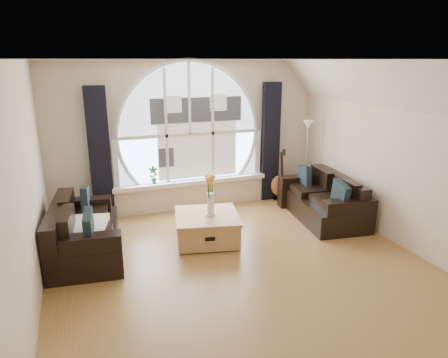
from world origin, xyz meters
TOP-DOWN VIEW (x-y plane):
  - ground at (0.00, 0.00)m, footprint 5.00×5.50m
  - ceiling at (0.00, 0.00)m, footprint 5.00×5.50m
  - wall_back at (0.00, 2.75)m, footprint 5.00×0.01m
  - wall_front at (0.00, -2.75)m, footprint 5.00×0.01m
  - wall_left at (-2.50, 0.00)m, footprint 0.01×5.50m
  - wall_right at (2.50, 0.00)m, footprint 0.01×5.50m
  - attic_slope at (2.20, 0.00)m, footprint 0.92×5.50m
  - arched_window at (0.00, 2.72)m, footprint 2.60×0.06m
  - window_sill at (0.00, 2.65)m, footprint 2.90×0.22m
  - window_frame at (0.00, 2.69)m, footprint 2.76×0.08m
  - neighbor_house at (0.15, 2.71)m, footprint 1.70×0.02m
  - curtain_left at (-1.60, 2.63)m, footprint 0.35×0.12m
  - curtain_right at (1.60, 2.63)m, footprint 0.35×0.12m
  - sofa_left at (-1.95, 1.34)m, footprint 1.06×1.82m
  - sofa_right at (1.99, 1.33)m, footprint 1.07×1.80m
  - coffee_chest at (-0.18, 1.17)m, footprint 1.13×1.13m
  - throw_blanket at (-1.93, 1.16)m, footprint 0.66×0.66m
  - vase_flowers at (-0.13, 1.13)m, footprint 0.24×0.24m
  - floor_lamp at (2.20, 2.27)m, footprint 0.24×0.24m
  - guitar at (1.75, 2.46)m, footprint 0.40×0.31m
  - potted_plant at (-0.71, 2.65)m, footprint 0.17×0.12m

SIDE VIEW (x-z plane):
  - ground at x=0.00m, z-range -0.01..0.01m
  - coffee_chest at x=-0.18m, z-range 0.00..0.46m
  - sofa_left at x=-1.95m, z-range 0.01..0.79m
  - sofa_right at x=1.99m, z-range 0.02..0.78m
  - throw_blanket at x=-1.93m, z-range 0.45..0.55m
  - window_sill at x=0.00m, z-range 0.47..0.55m
  - guitar at x=1.75m, z-range 0.00..1.06m
  - potted_plant at x=-0.71m, z-range 0.55..0.88m
  - floor_lamp at x=2.20m, z-range 0.00..1.60m
  - vase_flowers at x=-0.13m, z-range 0.46..1.16m
  - curtain_left at x=-1.60m, z-range 0.00..2.30m
  - curtain_right at x=1.60m, z-range 0.00..2.30m
  - wall_back at x=0.00m, z-range 0.00..2.70m
  - wall_front at x=0.00m, z-range 0.00..2.70m
  - wall_left at x=-2.50m, z-range 0.00..2.70m
  - wall_right at x=2.50m, z-range 0.00..2.70m
  - neighbor_house at x=0.15m, z-range 0.75..2.25m
  - arched_window at x=0.00m, z-range 0.55..2.70m
  - window_frame at x=0.00m, z-range 0.55..2.70m
  - attic_slope at x=2.20m, z-range 1.99..2.71m
  - ceiling at x=0.00m, z-range 2.70..2.71m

